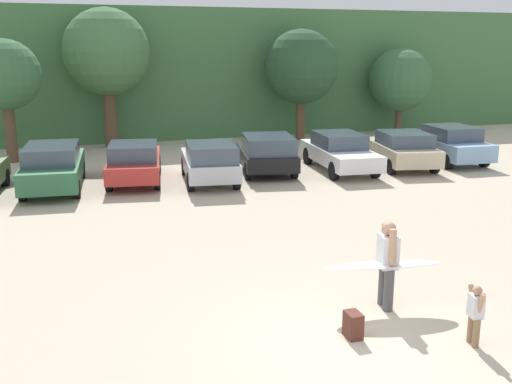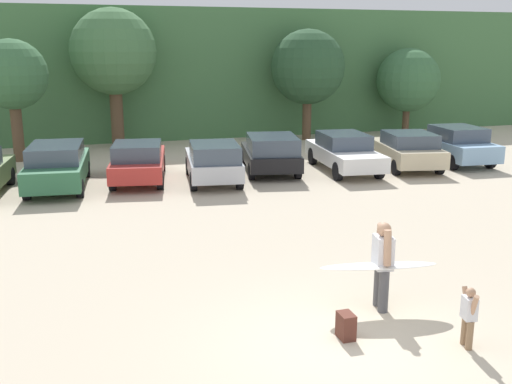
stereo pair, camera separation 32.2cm
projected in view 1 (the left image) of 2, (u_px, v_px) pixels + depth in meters
ground_plane at (348, 345)px, 9.81m from camera, size 120.00×120.00×0.00m
hillside_ridge at (131, 71)px, 35.11m from camera, size 108.00×12.00×6.69m
tree_center_right at (5, 76)px, 24.29m from camera, size 2.90×2.90×5.09m
tree_far_right at (107, 53)px, 27.68m from camera, size 4.03×4.03×6.53m
tree_center_left at (301, 67)px, 30.25m from camera, size 3.78×3.78×5.62m
tree_left at (400, 80)px, 32.50m from camera, size 3.42×3.42×4.67m
parked_car_forest_green at (53, 166)px, 20.26m from camera, size 2.26×4.90×1.56m
parked_car_red at (134, 161)px, 21.37m from camera, size 2.53×4.81×1.46m
parked_car_silver at (210, 161)px, 21.14m from camera, size 2.28×4.29×1.51m
parked_car_black at (267, 153)px, 22.83m from camera, size 2.66×4.34×1.51m
parked_car_white at (340, 151)px, 23.29m from camera, size 2.24×4.91×1.48m
parked_car_champagne at (402, 149)px, 23.87m from camera, size 2.64×4.38×1.47m
parked_car_sky_blue at (447, 143)px, 25.02m from camera, size 2.14×4.61×1.56m
person_adult at (387, 260)px, 11.01m from camera, size 0.38×0.68×1.68m
person_child at (475, 312)px, 9.70m from camera, size 0.23×0.52×1.03m
surfboard_white at (384, 265)px, 11.02m from camera, size 2.30×1.02×0.16m
backpack_dropped at (353, 325)px, 10.03m from camera, size 0.24×0.34×0.45m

